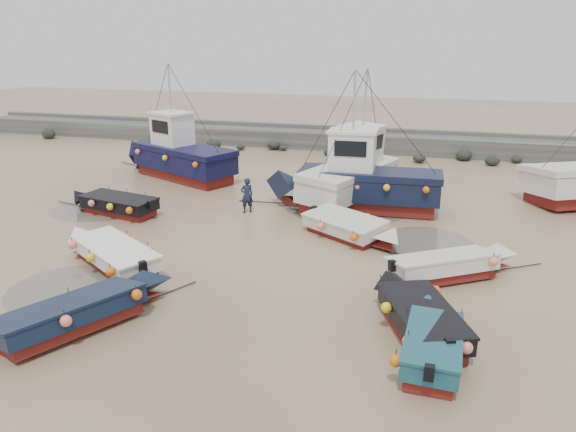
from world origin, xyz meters
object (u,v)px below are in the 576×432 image
at_px(dinghy_4, 113,201).
at_px(dinghy_5, 352,226).
at_px(dinghy_0, 111,250).
at_px(cabin_boat_2, 356,181).
at_px(dinghy_2, 433,337).
at_px(dinghy_6, 418,311).
at_px(dinghy_3, 453,263).
at_px(person, 247,212).
at_px(cabin_boat_0, 177,154).
at_px(cabin_boat_1, 354,173).
at_px(dinghy_1, 83,308).

bearing_deg(dinghy_4, dinghy_5, -79.65).
bearing_deg(dinghy_0, cabin_boat_2, -5.04).
xyz_separation_m(dinghy_2, dinghy_6, (-0.48, 1.37, -0.01)).
xyz_separation_m(dinghy_3, person, (-9.03, 4.95, -0.55)).
relative_size(dinghy_2, person, 3.18).
distance_m(dinghy_4, person, 6.01).
xyz_separation_m(dinghy_3, cabin_boat_0, (-15.16, 10.13, 0.81)).
bearing_deg(dinghy_6, cabin_boat_1, 84.19).
distance_m(dinghy_5, person, 5.65).
bearing_deg(dinghy_1, person, 113.20).
xyz_separation_m(dinghy_4, cabin_boat_0, (-0.45, 7.04, 0.81)).
height_order(dinghy_4, dinghy_5, same).
height_order(dinghy_4, dinghy_6, same).
distance_m(dinghy_3, cabin_boat_0, 18.25).
bearing_deg(dinghy_2, person, 131.57).
height_order(dinghy_2, cabin_boat_2, cabin_boat_2).
distance_m(dinghy_3, person, 10.31).
distance_m(dinghy_2, person, 13.30).
relative_size(dinghy_3, person, 3.20).
bearing_deg(dinghy_4, dinghy_6, -104.50).
bearing_deg(cabin_boat_1, dinghy_2, -54.10).
xyz_separation_m(dinghy_1, dinghy_4, (-5.16, 9.30, 0.01)).
xyz_separation_m(cabin_boat_1, cabin_boat_2, (0.35, -1.41, 0.00)).
bearing_deg(dinghy_4, dinghy_0, -135.67).
relative_size(dinghy_3, cabin_boat_1, 0.55).
bearing_deg(dinghy_5, cabin_boat_1, -138.06).
relative_size(cabin_boat_1, person, 5.83).
bearing_deg(cabin_boat_1, dinghy_5, -62.57).
height_order(dinghy_2, cabin_boat_1, cabin_boat_1).
height_order(dinghy_2, cabin_boat_0, cabin_boat_0).
bearing_deg(person, cabin_boat_2, 163.63).
height_order(dinghy_1, person, dinghy_1).
bearing_deg(cabin_boat_0, dinghy_1, -135.98).
bearing_deg(cabin_boat_2, cabin_boat_1, 10.40).
bearing_deg(dinghy_3, person, -154.01).
bearing_deg(person, dinghy_5, 119.33).
height_order(dinghy_3, cabin_boat_1, cabin_boat_1).
distance_m(dinghy_1, dinghy_5, 10.69).
height_order(dinghy_6, cabin_boat_2, cabin_boat_2).
xyz_separation_m(dinghy_1, dinghy_3, (9.56, 6.21, 0.01)).
xyz_separation_m(cabin_boat_2, person, (-4.62, -1.87, -1.37)).
height_order(dinghy_3, cabin_boat_2, cabin_boat_2).
bearing_deg(cabin_boat_2, dinghy_0, 138.84).
height_order(dinghy_4, cabin_boat_0, cabin_boat_0).
bearing_deg(dinghy_1, cabin_boat_1, 97.53).
bearing_deg(dinghy_1, dinghy_5, 83.52).
relative_size(cabin_boat_0, person, 5.76).
relative_size(dinghy_0, dinghy_4, 0.99).
distance_m(cabin_boat_1, cabin_boat_2, 1.45).
relative_size(cabin_boat_0, cabin_boat_2, 0.98).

